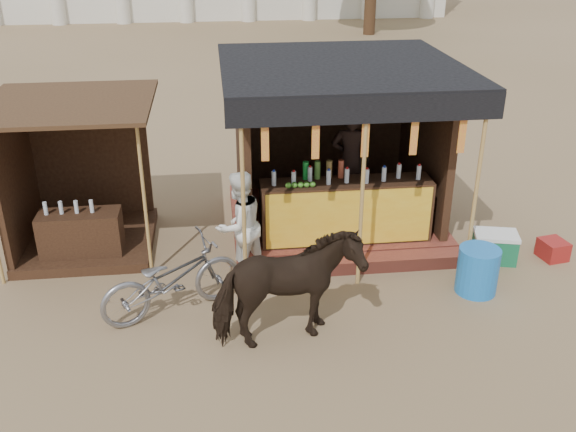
{
  "coord_description": "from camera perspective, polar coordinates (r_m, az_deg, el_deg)",
  "views": [
    {
      "loc": [
        -0.93,
        -6.19,
        4.81
      ],
      "look_at": [
        0.0,
        1.6,
        1.1
      ],
      "focal_mm": 40.0,
      "sensor_mm": 36.0,
      "label": 1
    }
  ],
  "objects": [
    {
      "name": "ground",
      "position": [
        7.89,
        1.41,
        -12.25
      ],
      "size": [
        120.0,
        120.0,
        0.0
      ],
      "primitive_type": "plane",
      "color": "#846B4C",
      "rests_on": "ground"
    },
    {
      "name": "motorbike",
      "position": [
        8.51,
        -10.29,
        -5.53
      ],
      "size": [
        2.04,
        1.4,
        1.01
      ],
      "primitive_type": "imported",
      "rotation": [
        0.0,
        0.0,
        1.99
      ],
      "color": "gray",
      "rests_on": "ground"
    },
    {
      "name": "bystander",
      "position": [
        9.12,
        -4.35,
        -0.82
      ],
      "size": [
        0.99,
        0.96,
        1.61
      ],
      "primitive_type": "imported",
      "rotation": [
        0.0,
        0.0,
        3.79
      ],
      "color": "white",
      "rests_on": "ground"
    },
    {
      "name": "secondary_stall",
      "position": [
        10.46,
        -18.62,
        1.7
      ],
      "size": [
        2.4,
        2.4,
        2.38
      ],
      "color": "#3D2616",
      "rests_on": "ground"
    },
    {
      "name": "cooler",
      "position": [
        10.23,
        17.9,
        -2.6
      ],
      "size": [
        0.73,
        0.58,
        0.46
      ],
      "color": "#16663E",
      "rests_on": "ground"
    },
    {
      "name": "cow",
      "position": [
        7.68,
        -0.09,
        -6.61
      ],
      "size": [
        1.91,
        1.19,
        1.49
      ],
      "primitive_type": "imported",
      "rotation": [
        0.0,
        0.0,
        1.8
      ],
      "color": "black",
      "rests_on": "ground"
    },
    {
      "name": "blue_barrel",
      "position": [
        9.29,
        16.5,
        -4.66
      ],
      "size": [
        0.66,
        0.66,
        0.67
      ],
      "primitive_type": "cylinder",
      "rotation": [
        0.0,
        0.0,
        -0.19
      ],
      "color": "blue",
      "rests_on": "ground"
    },
    {
      "name": "red_crate",
      "position": [
        10.64,
        22.48,
        -2.76
      ],
      "size": [
        0.42,
        0.45,
        0.29
      ],
      "primitive_type": "cube",
      "rotation": [
        0.0,
        0.0,
        0.18
      ],
      "color": "maroon",
      "rests_on": "ground"
    },
    {
      "name": "main_stall",
      "position": [
        10.45,
        4.41,
        4.03
      ],
      "size": [
        3.6,
        3.61,
        2.78
      ],
      "color": "brown",
      "rests_on": "ground"
    }
  ]
}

